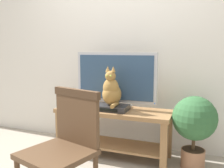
# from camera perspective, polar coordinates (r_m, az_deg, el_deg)

# --- Properties ---
(back_wall) EXTENTS (7.00, 0.12, 2.80)m
(back_wall) POSITION_cam_1_polar(r_m,az_deg,el_deg) (3.22, 3.02, 10.95)
(back_wall) COLOR silver
(back_wall) RESTS_ON ground
(tv_stand) EXTENTS (1.31, 0.46, 0.55)m
(tv_stand) POSITION_cam_1_polar(r_m,az_deg,el_deg) (2.91, 0.35, -9.08)
(tv_stand) COLOR olive
(tv_stand) RESTS_ON ground
(tv) EXTENTS (0.95, 0.20, 0.65)m
(tv) POSITION_cam_1_polar(r_m,az_deg,el_deg) (2.87, 0.89, 1.13)
(tv) COLOR #B7B7BC
(tv) RESTS_ON tv_stand
(media_box) EXTENTS (0.37, 0.25, 0.06)m
(media_box) POSITION_cam_1_polar(r_m,az_deg,el_deg) (2.81, -0.04, -5.40)
(media_box) COLOR #2D2D30
(media_box) RESTS_ON tv_stand
(cat) EXTENTS (0.21, 0.30, 0.44)m
(cat) POSITION_cam_1_polar(r_m,az_deg,el_deg) (2.76, -0.12, -1.56)
(cat) COLOR olive
(cat) RESTS_ON media_box
(wooden_chair) EXTENTS (0.58, 0.58, 0.92)m
(wooden_chair) POSITION_cam_1_polar(r_m,az_deg,el_deg) (1.98, -10.56, -12.61)
(wooden_chair) COLOR #513823
(wooden_chair) RESTS_ON ground
(book_stack) EXTENTS (0.25, 0.19, 0.12)m
(book_stack) POSITION_cam_1_polar(r_m,az_deg,el_deg) (3.06, -8.11, -3.87)
(book_stack) COLOR #33477A
(book_stack) RESTS_ON tv_stand
(potted_plant) EXTENTS (0.45, 0.45, 0.76)m
(potted_plant) POSITION_cam_1_polar(r_m,az_deg,el_deg) (2.72, 18.28, -8.47)
(potted_plant) COLOR #9E6B4C
(potted_plant) RESTS_ON ground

